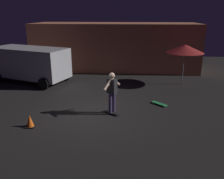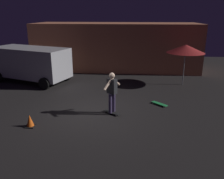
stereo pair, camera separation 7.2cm
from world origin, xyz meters
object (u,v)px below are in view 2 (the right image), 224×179
(patio_umbrella, at_px, (186,49))
(skater, at_px, (112,90))
(skateboard_spare, at_px, (160,104))
(skateboard_ridden, at_px, (112,112))
(traffic_cone, at_px, (30,121))
(parked_van, at_px, (31,62))

(patio_umbrella, distance_m, skater, 5.91)
(skateboard_spare, bearing_deg, skater, -150.41)
(patio_umbrella, relative_size, skateboard_spare, 3.26)
(skateboard_ridden, bearing_deg, traffic_cone, -153.64)
(skateboard_ridden, xyz_separation_m, skater, (-0.00, 0.00, 0.98))
(parked_van, relative_size, traffic_cone, 10.80)
(parked_van, relative_size, skater, 2.97)
(patio_umbrella, bearing_deg, skateboard_spare, -115.89)
(skateboard_ridden, relative_size, skateboard_spare, 1.08)
(skateboard_spare, height_order, traffic_cone, traffic_cone)
(patio_umbrella, xyz_separation_m, skateboard_ridden, (-3.67, -4.51, -2.02))
(traffic_cone, bearing_deg, parked_van, 112.74)
(parked_van, height_order, skater, parked_van)
(parked_van, bearing_deg, skateboard_spare, -23.56)
(parked_van, height_order, traffic_cone, parked_van)
(skater, bearing_deg, traffic_cone, -153.64)
(skateboard_ridden, relative_size, skater, 0.46)
(patio_umbrella, xyz_separation_m, skater, (-3.67, -4.51, -1.04))
(parked_van, relative_size, skateboard_spare, 7.03)
(parked_van, xyz_separation_m, skateboard_spare, (7.33, -3.20, -1.11))
(patio_umbrella, relative_size, skateboard_ridden, 3.03)
(parked_van, relative_size, patio_umbrella, 2.16)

